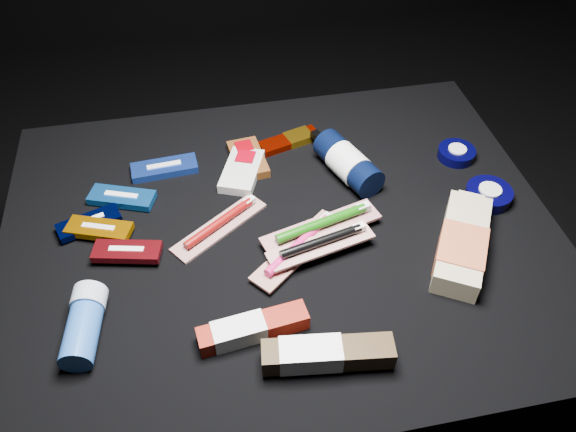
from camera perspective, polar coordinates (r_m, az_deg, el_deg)
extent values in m
plane|color=black|center=(1.32, -0.57, -13.18)|extent=(3.00, 3.00, 0.00)
cube|color=black|center=(1.15, -0.64, -8.08)|extent=(0.98, 0.78, 0.40)
cube|color=#1E42B1|center=(1.13, -12.43, 4.79)|extent=(0.13, 0.06, 0.01)
cube|color=beige|center=(1.13, -12.44, 4.82)|extent=(0.07, 0.02, 0.02)
cube|color=blue|center=(1.08, -16.51, 1.82)|extent=(0.13, 0.08, 0.01)
cube|color=silver|center=(1.08, -16.52, 1.85)|extent=(0.06, 0.03, 0.02)
cube|color=black|center=(1.05, -19.57, -0.66)|extent=(0.12, 0.08, 0.01)
cube|color=silver|center=(1.05, -19.58, -0.63)|extent=(0.06, 0.03, 0.01)
cube|color=#BC6F00|center=(1.03, -18.64, -1.28)|extent=(0.12, 0.08, 0.01)
cube|color=beige|center=(1.03, -18.65, -1.25)|extent=(0.06, 0.03, 0.01)
cube|color=maroon|center=(0.98, -16.03, -3.49)|extent=(0.12, 0.07, 0.01)
cube|color=silver|center=(0.98, -16.04, -3.45)|extent=(0.06, 0.02, 0.01)
cube|color=#512A0F|center=(1.12, -4.09, 5.79)|extent=(0.07, 0.12, 0.02)
cube|color=#6B0007|center=(1.15, -4.47, 6.75)|extent=(0.04, 0.04, 0.02)
cube|color=beige|center=(1.10, -4.71, 4.58)|extent=(0.10, 0.14, 0.02)
cube|color=#7A000D|center=(1.12, -4.32, 5.68)|extent=(0.05, 0.05, 0.02)
cube|color=#700D02|center=(1.17, 0.12, 7.66)|extent=(0.13, 0.07, 0.01)
cube|color=#9B6D0F|center=(1.18, 1.07, 8.00)|extent=(0.06, 0.05, 0.02)
cylinder|color=black|center=(1.09, 6.11, 5.39)|extent=(0.11, 0.16, 0.06)
cylinder|color=silver|center=(1.08, 6.17, 5.28)|extent=(0.08, 0.08, 0.06)
cylinder|color=black|center=(1.14, 3.55, 7.80)|extent=(0.03, 0.03, 0.02)
cube|color=black|center=(1.15, 2.98, 8.09)|extent=(0.02, 0.03, 0.01)
cylinder|color=black|center=(1.18, 16.73, 6.12)|extent=(0.07, 0.07, 0.02)
cylinder|color=beige|center=(1.18, 16.75, 6.17)|extent=(0.04, 0.04, 0.02)
cylinder|color=black|center=(1.11, 19.70, 2.06)|extent=(0.08, 0.08, 0.02)
cylinder|color=beige|center=(1.11, 19.72, 2.13)|extent=(0.04, 0.04, 0.03)
cube|color=tan|center=(0.99, 17.28, -2.69)|extent=(0.17, 0.21, 0.04)
cube|color=#B85834|center=(0.97, 17.14, -3.56)|extent=(0.11, 0.12, 0.05)
cube|color=tan|center=(1.06, 17.95, 1.30)|extent=(0.05, 0.04, 0.03)
cylinder|color=#22509D|center=(0.89, -20.22, -11.28)|extent=(0.06, 0.10, 0.05)
cylinder|color=#96A3B5|center=(0.92, -19.55, -7.99)|extent=(0.06, 0.04, 0.05)
cube|color=#B7B1AC|center=(1.00, -6.97, -1.13)|extent=(0.18, 0.15, 0.01)
cylinder|color=#680A09|center=(1.00, -7.02, -0.69)|extent=(0.13, 0.10, 0.02)
cube|color=silver|center=(1.03, -3.96, 1.51)|extent=(0.02, 0.02, 0.01)
cube|color=#A69E9A|center=(0.95, 1.02, -3.41)|extent=(0.18, 0.16, 0.01)
cylinder|color=#C4175E|center=(0.94, 1.03, -2.95)|extent=(0.13, 0.11, 0.02)
cube|color=#BBBBB7|center=(0.99, 3.84, -0.27)|extent=(0.03, 0.02, 0.01)
cube|color=#B7B1AC|center=(0.98, 3.40, -1.24)|extent=(0.22, 0.11, 0.01)
cylinder|color=#104F08|center=(0.97, 3.43, -0.73)|extent=(0.17, 0.06, 0.02)
cube|color=silver|center=(1.00, 7.64, 0.87)|extent=(0.03, 0.02, 0.01)
cube|color=silver|center=(0.94, 3.35, -2.99)|extent=(0.19, 0.09, 0.01)
cylinder|color=black|center=(0.93, 3.38, -2.55)|extent=(0.15, 0.05, 0.01)
cube|color=white|center=(0.96, 7.22, -1.17)|extent=(0.02, 0.02, 0.01)
cube|color=maroon|center=(0.85, -3.55, -11.31)|extent=(0.17, 0.06, 0.03)
cube|color=silver|center=(0.85, -5.00, -11.63)|extent=(0.08, 0.05, 0.03)
cube|color=#30200D|center=(0.82, 4.06, -13.81)|extent=(0.19, 0.07, 0.03)
cube|color=silver|center=(0.82, 2.30, -13.88)|extent=(0.09, 0.05, 0.04)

